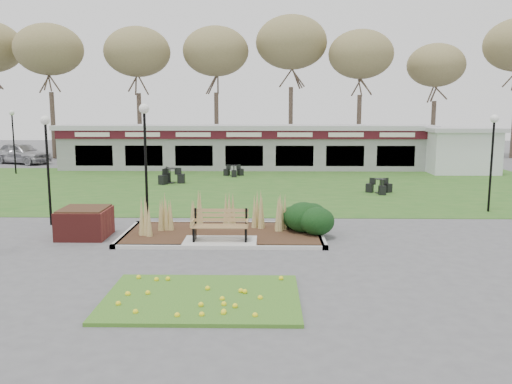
{
  "coord_description": "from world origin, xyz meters",
  "views": [
    {
      "loc": [
        1.37,
        -15.77,
        4.16
      ],
      "look_at": [
        1.05,
        2.0,
        1.31
      ],
      "focal_mm": 38.0,
      "sensor_mm": 36.0,
      "label": 1
    }
  ],
  "objects_px": {
    "brick_planter": "(85,222)",
    "lamp_post_mid_left": "(47,146)",
    "lamp_post_far_left": "(13,127)",
    "bistro_set_d": "(380,188)",
    "service_hut": "(461,150)",
    "bistro_set_c": "(234,172)",
    "bistro_set_b": "(170,178)",
    "car_black": "(88,150)",
    "lamp_post_near_right": "(493,141)",
    "car_silver": "(21,153)",
    "food_pavilion": "(245,147)",
    "lamp_post_mid_right": "(145,137)",
    "park_bench": "(220,225)"
  },
  "relations": [
    {
      "from": "service_hut",
      "to": "lamp_post_mid_left",
      "type": "xyz_separation_m",
      "value": [
        -19.69,
        -15.25,
        1.33
      ]
    },
    {
      "from": "car_silver",
      "to": "food_pavilion",
      "type": "bearing_deg",
      "value": -76.93
    },
    {
      "from": "bistro_set_d",
      "to": "car_black",
      "type": "relative_size",
      "value": 0.34
    },
    {
      "from": "lamp_post_mid_left",
      "to": "bistro_set_b",
      "type": "bearing_deg",
      "value": 76.84
    },
    {
      "from": "park_bench",
      "to": "food_pavilion",
      "type": "height_order",
      "value": "food_pavilion"
    },
    {
      "from": "lamp_post_mid_right",
      "to": "car_silver",
      "type": "height_order",
      "value": "lamp_post_mid_right"
    },
    {
      "from": "food_pavilion",
      "to": "car_black",
      "type": "xyz_separation_m",
      "value": [
        -12.8,
        7.04,
        -0.84
      ]
    },
    {
      "from": "brick_planter",
      "to": "lamp_post_mid_left",
      "type": "relative_size",
      "value": 0.39
    },
    {
      "from": "park_bench",
      "to": "lamp_post_mid_right",
      "type": "xyz_separation_m",
      "value": [
        -2.87,
        2.95,
        2.49
      ]
    },
    {
      "from": "lamp_post_mid_right",
      "to": "lamp_post_far_left",
      "type": "height_order",
      "value": "lamp_post_mid_right"
    },
    {
      "from": "food_pavilion",
      "to": "bistro_set_d",
      "type": "height_order",
      "value": "food_pavilion"
    },
    {
      "from": "car_black",
      "to": "service_hut",
      "type": "bearing_deg",
      "value": -116.39
    },
    {
      "from": "service_hut",
      "to": "bistro_set_c",
      "type": "xyz_separation_m",
      "value": [
        -14.03,
        -1.92,
        -1.21
      ]
    },
    {
      "from": "service_hut",
      "to": "bistro_set_c",
      "type": "bearing_deg",
      "value": -172.23
    },
    {
      "from": "bistro_set_d",
      "to": "service_hut",
      "type": "bearing_deg",
      "value": 50.63
    },
    {
      "from": "lamp_post_mid_left",
      "to": "bistro_set_c",
      "type": "distance_m",
      "value": 14.71
    },
    {
      "from": "brick_planter",
      "to": "lamp_post_mid_left",
      "type": "xyz_separation_m",
      "value": [
        -1.79,
        1.75,
        2.31
      ]
    },
    {
      "from": "lamp_post_mid_right",
      "to": "bistro_set_d",
      "type": "height_order",
      "value": "lamp_post_mid_right"
    },
    {
      "from": "lamp_post_mid_left",
      "to": "car_black",
      "type": "xyz_separation_m",
      "value": [
        -6.61,
        24.25,
        -2.15
      ]
    },
    {
      "from": "park_bench",
      "to": "service_hut",
      "type": "height_order",
      "value": "service_hut"
    },
    {
      "from": "lamp_post_mid_left",
      "to": "bistro_set_d",
      "type": "height_order",
      "value": "lamp_post_mid_left"
    },
    {
      "from": "brick_planter",
      "to": "food_pavilion",
      "type": "height_order",
      "value": "food_pavilion"
    },
    {
      "from": "bistro_set_c",
      "to": "car_black",
      "type": "height_order",
      "value": "car_black"
    },
    {
      "from": "brick_planter",
      "to": "bistro_set_b",
      "type": "height_order",
      "value": "brick_planter"
    },
    {
      "from": "park_bench",
      "to": "brick_planter",
      "type": "bearing_deg",
      "value": 170.31
    },
    {
      "from": "park_bench",
      "to": "food_pavilion",
      "type": "relative_size",
      "value": 0.07
    },
    {
      "from": "brick_planter",
      "to": "food_pavilion",
      "type": "distance_m",
      "value": 19.49
    },
    {
      "from": "brick_planter",
      "to": "bistro_set_c",
      "type": "relative_size",
      "value": 1.23
    },
    {
      "from": "lamp_post_near_right",
      "to": "lamp_post_mid_left",
      "type": "bearing_deg",
      "value": -170.85
    },
    {
      "from": "lamp_post_mid_left",
      "to": "lamp_post_far_left",
      "type": "distance_m",
      "value": 16.25
    },
    {
      "from": "bistro_set_c",
      "to": "bistro_set_b",
      "type": "bearing_deg",
      "value": -137.01
    },
    {
      "from": "brick_planter",
      "to": "lamp_post_mid_right",
      "type": "distance_m",
      "value": 3.74
    },
    {
      "from": "food_pavilion",
      "to": "service_hut",
      "type": "height_order",
      "value": "food_pavilion"
    },
    {
      "from": "food_pavilion",
      "to": "bistro_set_b",
      "type": "height_order",
      "value": "food_pavilion"
    },
    {
      "from": "bistro_set_b",
      "to": "car_silver",
      "type": "relative_size",
      "value": 0.34
    },
    {
      "from": "car_black",
      "to": "lamp_post_near_right",
      "type": "bearing_deg",
      "value": -140.74
    },
    {
      "from": "bistro_set_b",
      "to": "car_silver",
      "type": "distance_m",
      "value": 15.93
    },
    {
      "from": "service_hut",
      "to": "car_black",
      "type": "relative_size",
      "value": 1.15
    },
    {
      "from": "brick_planter",
      "to": "bistro_set_c",
      "type": "xyz_separation_m",
      "value": [
        3.87,
        15.08,
        -0.24
      ]
    },
    {
      "from": "car_black",
      "to": "lamp_post_mid_right",
      "type": "bearing_deg",
      "value": -164.86
    },
    {
      "from": "lamp_post_near_right",
      "to": "service_hut",
      "type": "bearing_deg",
      "value": 75.23
    },
    {
      "from": "food_pavilion",
      "to": "lamp_post_mid_left",
      "type": "height_order",
      "value": "lamp_post_mid_left"
    },
    {
      "from": "lamp_post_far_left",
      "to": "bistro_set_d",
      "type": "bearing_deg",
      "value": -18.89
    },
    {
      "from": "brick_planter",
      "to": "lamp_post_mid_right",
      "type": "relative_size",
      "value": 0.36
    },
    {
      "from": "lamp_post_near_right",
      "to": "lamp_post_mid_right",
      "type": "relative_size",
      "value": 0.9
    },
    {
      "from": "brick_planter",
      "to": "car_silver",
      "type": "xyz_separation_m",
      "value": [
        -11.89,
        21.89,
        0.3
      ]
    },
    {
      "from": "lamp_post_mid_right",
      "to": "lamp_post_far_left",
      "type": "bearing_deg",
      "value": 128.88
    },
    {
      "from": "car_black",
      "to": "brick_planter",
      "type": "bearing_deg",
      "value": -169.59
    },
    {
      "from": "bistro_set_c",
      "to": "car_silver",
      "type": "height_order",
      "value": "car_silver"
    },
    {
      "from": "lamp_post_mid_right",
      "to": "bistro_set_b",
      "type": "xyz_separation_m",
      "value": [
        -0.91,
        9.85,
        -2.79
      ]
    }
  ]
}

